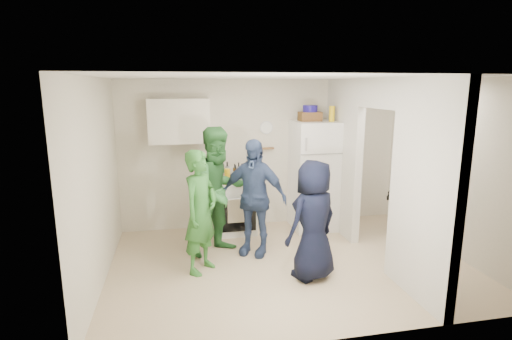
{
  "coord_description": "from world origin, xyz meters",
  "views": [
    {
      "loc": [
        -1.45,
        -4.9,
        2.4
      ],
      "look_at": [
        -0.39,
        0.4,
        1.25
      ],
      "focal_mm": 28.0,
      "sensor_mm": 36.0,
      "label": 1
    }
  ],
  "objects_px": {
    "person_green_left": "(201,212)",
    "fridge": "(315,175)",
    "yellow_cup_stack_top": "(332,114)",
    "blue_bowl": "(310,109)",
    "person_nook": "(414,190)",
    "person_green_center": "(219,191)",
    "stove": "(233,207)",
    "person_denim": "(253,197)",
    "wicker_basket": "(310,117)",
    "person_navy": "(313,220)"
  },
  "relations": [
    {
      "from": "yellow_cup_stack_top",
      "to": "person_green_center",
      "type": "xyz_separation_m",
      "value": [
        -1.92,
        -0.64,
        -1.03
      ]
    },
    {
      "from": "yellow_cup_stack_top",
      "to": "person_denim",
      "type": "height_order",
      "value": "yellow_cup_stack_top"
    },
    {
      "from": "wicker_basket",
      "to": "person_denim",
      "type": "xyz_separation_m",
      "value": [
        -1.13,
        -0.93,
        -1.06
      ]
    },
    {
      "from": "person_green_center",
      "to": "person_denim",
      "type": "distance_m",
      "value": 0.5
    },
    {
      "from": "person_green_left",
      "to": "wicker_basket",
      "type": "bearing_deg",
      "value": -16.82
    },
    {
      "from": "stove",
      "to": "person_green_left",
      "type": "bearing_deg",
      "value": -114.76
    },
    {
      "from": "person_green_center",
      "to": "person_nook",
      "type": "relative_size",
      "value": 1.1
    },
    {
      "from": "wicker_basket",
      "to": "blue_bowl",
      "type": "height_order",
      "value": "blue_bowl"
    },
    {
      "from": "blue_bowl",
      "to": "person_denim",
      "type": "height_order",
      "value": "blue_bowl"
    },
    {
      "from": "person_green_center",
      "to": "person_nook",
      "type": "xyz_separation_m",
      "value": [
        2.98,
        -0.18,
        -0.09
      ]
    },
    {
      "from": "person_denim",
      "to": "person_nook",
      "type": "distance_m",
      "value": 2.51
    },
    {
      "from": "blue_bowl",
      "to": "person_nook",
      "type": "xyz_separation_m",
      "value": [
        1.38,
        -0.97,
        -1.19
      ]
    },
    {
      "from": "stove",
      "to": "person_nook",
      "type": "bearing_deg",
      "value": -19.5
    },
    {
      "from": "person_green_left",
      "to": "fridge",
      "type": "bearing_deg",
      "value": -19.19
    },
    {
      "from": "wicker_basket",
      "to": "person_denim",
      "type": "bearing_deg",
      "value": -140.72
    },
    {
      "from": "blue_bowl",
      "to": "person_green_left",
      "type": "distance_m",
      "value": 2.63
    },
    {
      "from": "yellow_cup_stack_top",
      "to": "person_navy",
      "type": "height_order",
      "value": "yellow_cup_stack_top"
    },
    {
      "from": "wicker_basket",
      "to": "person_nook",
      "type": "height_order",
      "value": "wicker_basket"
    },
    {
      "from": "fridge",
      "to": "blue_bowl",
      "type": "xyz_separation_m",
      "value": [
        -0.1,
        0.05,
        1.12
      ]
    },
    {
      "from": "wicker_basket",
      "to": "blue_bowl",
      "type": "relative_size",
      "value": 1.46
    },
    {
      "from": "wicker_basket",
      "to": "person_denim",
      "type": "height_order",
      "value": "wicker_basket"
    },
    {
      "from": "fridge",
      "to": "person_nook",
      "type": "relative_size",
      "value": 1.09
    },
    {
      "from": "person_green_center",
      "to": "yellow_cup_stack_top",
      "type": "bearing_deg",
      "value": -9.75
    },
    {
      "from": "stove",
      "to": "fridge",
      "type": "distance_m",
      "value": 1.47
    },
    {
      "from": "stove",
      "to": "person_green_left",
      "type": "xyz_separation_m",
      "value": [
        -0.61,
        -1.33,
        0.37
      ]
    },
    {
      "from": "fridge",
      "to": "person_green_center",
      "type": "height_order",
      "value": "person_green_center"
    },
    {
      "from": "person_nook",
      "to": "stove",
      "type": "bearing_deg",
      "value": -119.65
    },
    {
      "from": "stove",
      "to": "person_nook",
      "type": "height_order",
      "value": "person_nook"
    },
    {
      "from": "stove",
      "to": "blue_bowl",
      "type": "height_order",
      "value": "blue_bowl"
    },
    {
      "from": "person_navy",
      "to": "person_nook",
      "type": "relative_size",
      "value": 0.91
    },
    {
      "from": "person_green_left",
      "to": "person_green_center",
      "type": "relative_size",
      "value": 0.88
    },
    {
      "from": "fridge",
      "to": "yellow_cup_stack_top",
      "type": "relative_size",
      "value": 7.29
    },
    {
      "from": "fridge",
      "to": "stove",
      "type": "bearing_deg",
      "value": 178.76
    },
    {
      "from": "person_green_left",
      "to": "person_navy",
      "type": "bearing_deg",
      "value": -71.16
    },
    {
      "from": "yellow_cup_stack_top",
      "to": "person_green_left",
      "type": "distance_m",
      "value": 2.77
    },
    {
      "from": "person_denim",
      "to": "person_nook",
      "type": "height_order",
      "value": "person_denim"
    },
    {
      "from": "blue_bowl",
      "to": "person_green_center",
      "type": "distance_m",
      "value": 2.1
    },
    {
      "from": "yellow_cup_stack_top",
      "to": "person_green_left",
      "type": "xyz_separation_m",
      "value": [
        -2.22,
        -1.2,
        -1.14
      ]
    },
    {
      "from": "yellow_cup_stack_top",
      "to": "wicker_basket",
      "type": "bearing_deg",
      "value": 154.89
    },
    {
      "from": "wicker_basket",
      "to": "person_green_center",
      "type": "bearing_deg",
      "value": -153.73
    },
    {
      "from": "wicker_basket",
      "to": "person_nook",
      "type": "relative_size",
      "value": 0.21
    },
    {
      "from": "person_green_left",
      "to": "person_nook",
      "type": "height_order",
      "value": "person_nook"
    },
    {
      "from": "yellow_cup_stack_top",
      "to": "fridge",
      "type": "bearing_deg",
      "value": 155.56
    },
    {
      "from": "fridge",
      "to": "yellow_cup_stack_top",
      "type": "distance_m",
      "value": 1.06
    },
    {
      "from": "stove",
      "to": "blue_bowl",
      "type": "distance_m",
      "value": 2.05
    },
    {
      "from": "yellow_cup_stack_top",
      "to": "person_denim",
      "type": "relative_size",
      "value": 0.15
    },
    {
      "from": "blue_bowl",
      "to": "person_nook",
      "type": "bearing_deg",
      "value": -34.98
    },
    {
      "from": "yellow_cup_stack_top",
      "to": "person_green_left",
      "type": "relative_size",
      "value": 0.15
    },
    {
      "from": "yellow_cup_stack_top",
      "to": "person_navy",
      "type": "xyz_separation_m",
      "value": [
        -0.87,
        -1.66,
        -1.19
      ]
    },
    {
      "from": "wicker_basket",
      "to": "person_green_center",
      "type": "height_order",
      "value": "wicker_basket"
    }
  ]
}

